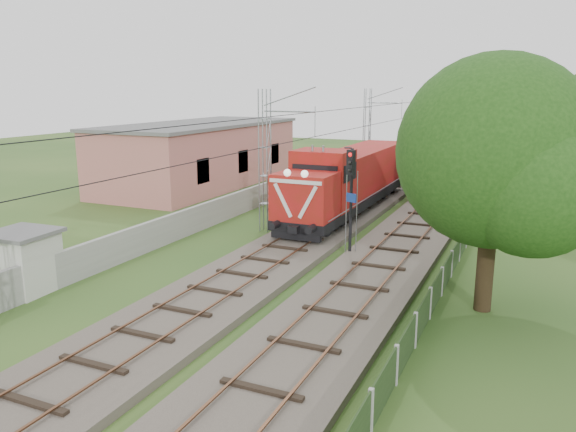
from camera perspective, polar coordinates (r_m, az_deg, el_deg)
The scene contains 14 objects.
ground at distance 21.14m, azimuth -9.66°, elevation -9.67°, with size 140.00×140.00×0.00m, color #25481B.
track_main at distance 26.80m, azimuth -1.33°, elevation -4.18°, with size 4.20×70.00×0.45m.
track_side at distance 37.44m, azimuth 14.36°, elevation 0.35°, with size 4.20×80.00×0.45m.
catenary at distance 31.67m, azimuth -2.27°, elevation 5.62°, with size 3.31×70.00×8.00m.
boundary_wall at distance 33.95m, azimuth -7.60°, elevation 0.36°, with size 0.25×40.00×1.50m, color #9E9E99.
station_building at distance 48.15m, azimuth -8.77°, elevation 6.27°, with size 8.40×20.40×5.22m.
fence at distance 20.73m, azimuth 14.20°, elevation -8.58°, with size 0.12×32.00×1.20m.
locomotive at distance 36.52m, azimuth 6.30°, elevation 3.81°, with size 3.16×18.02×4.58m.
coach_rake at distance 95.61m, azimuth 20.84°, elevation 8.76°, with size 3.11×116.10×3.59m.
signal_post at distance 26.67m, azimuth 6.41°, elevation 3.28°, with size 0.56×0.46×5.29m.
relay_hut at distance 24.91m, azimuth -25.24°, elevation -4.17°, with size 2.56×2.56×2.51m.
tree_a at distance 20.95m, azimuth 20.48°, elevation 5.92°, with size 7.17×6.83×9.30m.
tree_c at distance 45.22m, azimuth 23.64°, elevation 8.63°, with size 6.84×6.51×8.86m.
tree_d at distance 60.28m, azimuth 25.26°, elevation 9.12°, with size 6.63×6.31×8.59m.
Camera 1 is at (11.10, -16.10, 8.04)m, focal length 35.00 mm.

